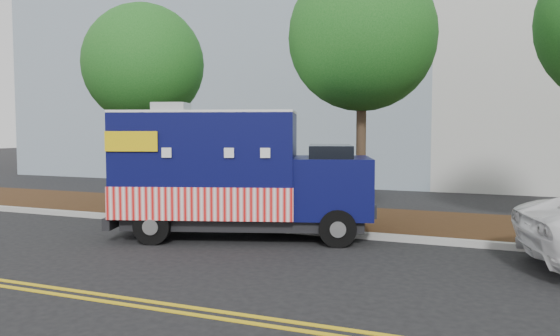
% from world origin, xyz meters
% --- Properties ---
extents(ground, '(120.00, 120.00, 0.00)m').
position_xyz_m(ground, '(0.00, 0.00, 0.00)').
color(ground, black).
rests_on(ground, ground).
extents(curb, '(120.00, 0.18, 0.15)m').
position_xyz_m(curb, '(0.00, 1.40, 0.07)').
color(curb, '#9E9E99').
rests_on(curb, ground).
extents(mulch_strip, '(120.00, 4.00, 0.15)m').
position_xyz_m(mulch_strip, '(0.00, 3.50, 0.07)').
color(mulch_strip, black).
rests_on(mulch_strip, ground).
extents(centerline_near, '(120.00, 0.10, 0.01)m').
position_xyz_m(centerline_near, '(0.00, -4.45, 0.01)').
color(centerline_near, gold).
rests_on(centerline_near, ground).
extents(centerline_far, '(120.00, 0.10, 0.01)m').
position_xyz_m(centerline_far, '(0.00, -4.70, 0.01)').
color(centerline_far, gold).
rests_on(centerline_far, ground).
extents(tree_a, '(3.76, 3.76, 6.48)m').
position_xyz_m(tree_a, '(-5.74, 3.27, 4.59)').
color(tree_a, '#38281C').
rests_on(tree_a, ground).
extents(tree_b, '(3.88, 3.88, 6.92)m').
position_xyz_m(tree_b, '(1.27, 3.12, 4.97)').
color(tree_b, '#38281C').
rests_on(tree_b, ground).
extents(sign_post, '(0.06, 0.06, 2.40)m').
position_xyz_m(sign_post, '(-1.64, 1.67, 1.20)').
color(sign_post, '#473828').
rests_on(sign_post, ground).
extents(food_truck, '(6.42, 3.98, 3.19)m').
position_xyz_m(food_truck, '(-1.22, 0.45, 1.45)').
color(food_truck, black).
rests_on(food_truck, ground).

